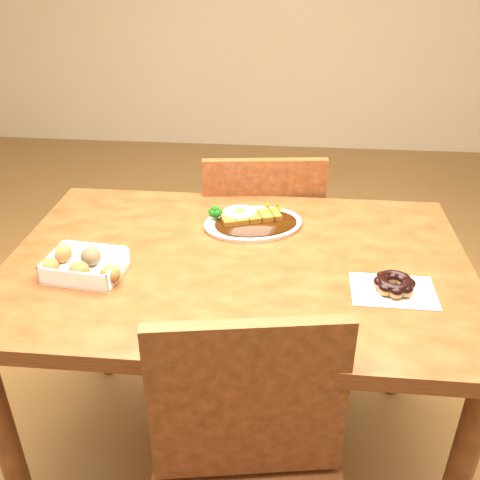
# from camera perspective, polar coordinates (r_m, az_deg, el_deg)

# --- Properties ---
(ground) EXTENTS (6.00, 6.00, 0.00)m
(ground) POSITION_cam_1_polar(r_m,az_deg,el_deg) (1.90, -0.19, -21.75)
(ground) COLOR brown
(ground) RESTS_ON ground
(table) EXTENTS (1.20, 0.80, 0.75)m
(table) POSITION_cam_1_polar(r_m,az_deg,el_deg) (1.45, -0.24, -5.39)
(table) COLOR #47240E
(table) RESTS_ON ground
(chair_far) EXTENTS (0.47, 0.47, 0.87)m
(chair_far) POSITION_cam_1_polar(r_m,az_deg,el_deg) (1.99, 2.21, -0.73)
(chair_far) COLOR #47240E
(chair_far) RESTS_ON ground
(katsu_curry_plate) EXTENTS (0.32, 0.27, 0.06)m
(katsu_curry_plate) POSITION_cam_1_polar(r_m,az_deg,el_deg) (1.55, 1.21, 2.03)
(katsu_curry_plate) COLOR white
(katsu_curry_plate) RESTS_ON table
(donut_box) EXTENTS (0.21, 0.16, 0.05)m
(donut_box) POSITION_cam_1_polar(r_m,az_deg,el_deg) (1.38, -16.41, -2.57)
(donut_box) COLOR white
(donut_box) RESTS_ON table
(pon_de_ring) EXTENTS (0.20, 0.14, 0.04)m
(pon_de_ring) POSITION_cam_1_polar(r_m,az_deg,el_deg) (1.31, 16.12, -4.57)
(pon_de_ring) COLOR silver
(pon_de_ring) RESTS_ON table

